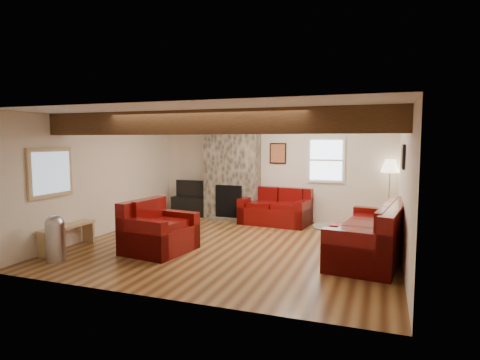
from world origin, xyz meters
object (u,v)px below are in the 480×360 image
object	(u,v)px
sofa_three	(370,230)
tv_cabinet	(191,206)
coffee_table	(336,238)
armchair_red	(159,226)
loveseat	(275,206)
floor_lamp	(390,170)
television	(191,188)

from	to	relation	value
sofa_three	tv_cabinet	xyz separation A→B (m)	(-4.68, 2.46, -0.22)
sofa_three	tv_cabinet	distance (m)	5.29
sofa_three	coffee_table	bearing A→B (deg)	-111.05
sofa_three	armchair_red	distance (m)	3.74
loveseat	floor_lamp	xyz separation A→B (m)	(2.58, 0.32, 0.93)
coffee_table	floor_lamp	bearing A→B (deg)	66.79
sofa_three	floor_lamp	size ratio (longest dim) A/B	1.54
television	floor_lamp	distance (m)	5.04
television	armchair_red	bearing A→B (deg)	-72.63
coffee_table	television	size ratio (longest dim) A/B	1.12
armchair_red	loveseat	bearing A→B (deg)	-15.84
sofa_three	floor_lamp	bearing A→B (deg)	-179.35
television	loveseat	bearing A→B (deg)	-7.08
armchair_red	coffee_table	distance (m)	3.28
sofa_three	television	size ratio (longest dim) A/B	3.10
loveseat	television	xyz separation A→B (m)	(-2.42, 0.30, 0.31)
loveseat	floor_lamp	bearing A→B (deg)	12.58
loveseat	tv_cabinet	bearing A→B (deg)	178.44
sofa_three	television	xyz separation A→B (m)	(-4.68, 2.46, 0.26)
floor_lamp	loveseat	bearing A→B (deg)	-172.94
television	floor_lamp	bearing A→B (deg)	0.23
tv_cabinet	television	bearing A→B (deg)	0.00
coffee_table	armchair_red	bearing A→B (deg)	-157.52
tv_cabinet	floor_lamp	distance (m)	5.12
coffee_table	loveseat	bearing A→B (deg)	132.22
floor_lamp	coffee_table	bearing A→B (deg)	-113.21
tv_cabinet	coffee_table	bearing A→B (deg)	-27.59
tv_cabinet	television	size ratio (longest dim) A/B	1.29
sofa_three	television	distance (m)	5.30
tv_cabinet	floor_lamp	world-z (taller)	floor_lamp
loveseat	television	world-z (taller)	television
armchair_red	television	distance (m)	3.55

